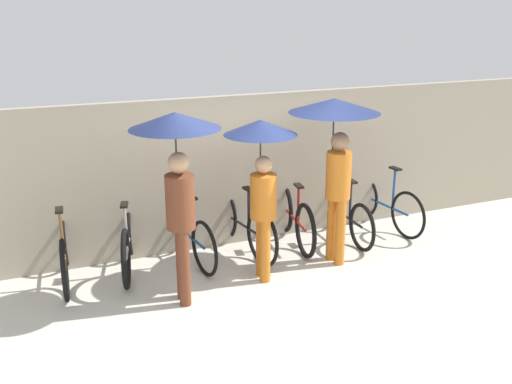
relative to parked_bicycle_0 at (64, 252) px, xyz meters
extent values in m
plane|color=beige|center=(2.32, -1.62, -0.38)|extent=(30.00, 30.00, 0.00)
cube|color=gray|center=(2.32, 0.36, 0.66)|extent=(12.64, 0.12, 2.10)
torus|color=black|center=(0.04, 0.49, -0.02)|extent=(0.12, 0.73, 0.73)
torus|color=black|center=(-0.04, -0.50, -0.02)|extent=(0.12, 0.73, 0.73)
cylinder|color=brown|center=(0.00, -0.01, -0.02)|extent=(0.12, 0.99, 0.04)
cylinder|color=brown|center=(-0.02, -0.18, 0.28)|extent=(0.04, 0.04, 0.60)
cube|color=black|center=(-0.02, -0.18, 0.60)|extent=(0.11, 0.21, 0.03)
cylinder|color=brown|center=(0.04, 0.49, 0.33)|extent=(0.04, 0.04, 0.70)
cylinder|color=brown|center=(0.04, 0.49, 0.68)|extent=(0.44, 0.07, 0.03)
torus|color=black|center=(0.89, 0.49, -0.02)|extent=(0.23, 0.73, 0.73)
torus|color=black|center=(0.66, -0.46, -0.02)|extent=(0.23, 0.73, 0.73)
cylinder|color=#A59E93|center=(0.77, 0.02, -0.02)|extent=(0.27, 0.96, 0.04)
cylinder|color=#A59E93|center=(0.73, -0.15, 0.26)|extent=(0.04, 0.04, 0.56)
cube|color=black|center=(0.73, -0.15, 0.55)|extent=(0.14, 0.22, 0.03)
cylinder|color=#A59E93|center=(0.89, 0.49, 0.33)|extent=(0.04, 0.04, 0.70)
cylinder|color=#A59E93|center=(0.89, 0.49, 0.68)|extent=(0.43, 0.13, 0.03)
torus|color=black|center=(1.48, 0.52, -0.03)|extent=(0.14, 0.71, 0.71)
torus|color=black|center=(1.62, -0.51, -0.03)|extent=(0.14, 0.71, 0.71)
cylinder|color=#19478C|center=(1.55, 0.01, -0.03)|extent=(0.17, 1.03, 0.04)
cylinder|color=#19478C|center=(1.57, -0.17, 0.25)|extent=(0.04, 0.04, 0.56)
cube|color=black|center=(1.57, -0.17, 0.54)|extent=(0.12, 0.21, 0.03)
cylinder|color=#19478C|center=(1.48, 0.52, 0.29)|extent=(0.04, 0.04, 0.64)
cylinder|color=#19478C|center=(1.48, 0.52, 0.61)|extent=(0.44, 0.09, 0.03)
torus|color=black|center=(2.25, 0.56, 0.00)|extent=(0.15, 0.77, 0.77)
torus|color=black|center=(2.39, -0.53, 0.00)|extent=(0.15, 0.77, 0.77)
cylinder|color=black|center=(2.32, 0.02, 0.00)|extent=(0.18, 1.09, 0.04)
cylinder|color=black|center=(2.35, -0.17, 0.27)|extent=(0.04, 0.04, 0.54)
cube|color=black|center=(2.35, -0.17, 0.56)|extent=(0.11, 0.21, 0.03)
cylinder|color=black|center=(2.25, 0.56, 0.31)|extent=(0.04, 0.04, 0.63)
cylinder|color=black|center=(2.25, 0.56, 0.63)|extent=(0.44, 0.08, 0.03)
torus|color=black|center=(3.16, 0.45, -0.01)|extent=(0.16, 0.75, 0.75)
torus|color=black|center=(3.03, -0.50, -0.01)|extent=(0.16, 0.75, 0.75)
cylinder|color=maroon|center=(3.09, -0.03, -0.01)|extent=(0.17, 0.96, 0.04)
cylinder|color=maroon|center=(3.07, -0.20, 0.25)|extent=(0.04, 0.04, 0.52)
cube|color=black|center=(3.07, -0.20, 0.52)|extent=(0.12, 0.21, 0.03)
cylinder|color=maroon|center=(3.16, 0.45, 0.28)|extent=(0.04, 0.04, 0.58)
cylinder|color=maroon|center=(3.16, 0.45, 0.57)|extent=(0.44, 0.09, 0.03)
torus|color=black|center=(3.90, 0.47, -0.05)|extent=(0.09, 0.68, 0.68)
torus|color=black|center=(3.84, -0.62, -0.05)|extent=(0.09, 0.68, 0.68)
cylinder|color=black|center=(3.87, -0.08, -0.05)|extent=(0.10, 1.09, 0.04)
cylinder|color=black|center=(3.86, -0.27, 0.23)|extent=(0.04, 0.04, 0.55)
cube|color=black|center=(3.86, -0.27, 0.52)|extent=(0.10, 0.20, 0.03)
cylinder|color=black|center=(3.90, 0.47, 0.29)|extent=(0.04, 0.04, 0.67)
cylinder|color=black|center=(3.90, 0.47, 0.62)|extent=(0.44, 0.05, 0.03)
torus|color=black|center=(4.60, 0.53, -0.03)|extent=(0.11, 0.71, 0.71)
torus|color=black|center=(4.69, -0.50, -0.03)|extent=(0.11, 0.71, 0.71)
cylinder|color=#19478C|center=(4.64, 0.01, -0.03)|extent=(0.13, 1.03, 0.04)
cylinder|color=#19478C|center=(4.66, -0.17, 0.27)|extent=(0.04, 0.04, 0.60)
cube|color=black|center=(4.66, -0.17, 0.59)|extent=(0.11, 0.21, 0.03)
cylinder|color=#19478C|center=(4.60, 0.53, 0.33)|extent=(0.04, 0.04, 0.71)
cylinder|color=#19478C|center=(4.60, 0.53, 0.68)|extent=(0.44, 0.07, 0.03)
cylinder|color=brown|center=(1.18, -1.15, 0.06)|extent=(0.13, 0.13, 0.90)
cylinder|color=brown|center=(1.20, -0.97, 0.06)|extent=(0.13, 0.13, 0.90)
cylinder|color=brown|center=(1.19, -1.06, 0.82)|extent=(0.32, 0.32, 0.61)
sphere|color=tan|center=(1.19, -1.06, 1.26)|extent=(0.23, 0.23, 0.23)
cylinder|color=#332D28|center=(1.21, -0.92, 1.22)|extent=(0.02, 0.02, 0.74)
cone|color=#19234C|center=(1.21, -0.92, 1.68)|extent=(1.00, 1.00, 0.18)
cylinder|color=#C66B1E|center=(2.24, -0.96, 0.01)|extent=(0.13, 0.13, 0.80)
cylinder|color=#C66B1E|center=(2.27, -0.78, 0.01)|extent=(0.13, 0.13, 0.80)
cylinder|color=#C66B1E|center=(2.26, -0.87, 0.68)|extent=(0.32, 0.32, 0.54)
sphere|color=tan|center=(2.26, -0.87, 1.08)|extent=(0.21, 0.21, 0.21)
cylinder|color=#332D28|center=(2.28, -0.73, 1.06)|extent=(0.02, 0.02, 0.69)
cone|color=#19234C|center=(2.28, -0.73, 1.49)|extent=(0.88, 0.88, 0.18)
cylinder|color=#C66B1E|center=(3.33, -0.88, 0.06)|extent=(0.13, 0.13, 0.89)
cylinder|color=#C66B1E|center=(3.31, -0.71, 0.06)|extent=(0.13, 0.13, 0.89)
cylinder|color=#C66B1E|center=(3.32, -0.80, 0.81)|extent=(0.32, 0.32, 0.60)
sphere|color=#997051|center=(3.32, -0.80, 1.24)|extent=(0.23, 0.23, 0.23)
cylinder|color=#332D28|center=(3.30, -0.66, 1.21)|extent=(0.02, 0.02, 0.74)
cone|color=#19234C|center=(3.30, -0.66, 1.67)|extent=(1.14, 1.14, 0.18)
camera|label=1|loc=(-0.30, -6.76, 2.83)|focal=40.00mm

